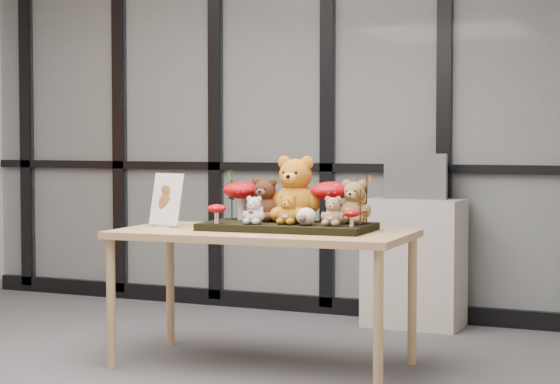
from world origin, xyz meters
The scene contains 25 objects.
floor centered at (0.00, 0.00, 0.00)m, with size 5.00×5.00×0.00m, color #515256.
room_shell centered at (0.00, 0.00, 1.68)m, with size 5.00×5.00×5.00m.
glass_partition centered at (0.00, 2.47, 1.42)m, with size 4.90×0.06×2.78m.
display_table centered at (0.75, 0.75, 0.69)m, with size 1.65×0.89×0.75m.
diorama_tray centered at (0.87, 0.82, 0.77)m, with size 0.92×0.46×0.04m, color black.
bear_pooh_yellow centered at (0.87, 0.93, 0.99)m, with size 0.31×0.28×0.40m, color #BC6F18, non-canonical shape.
bear_brown_medium centered at (0.71, 0.88, 0.93)m, with size 0.21×0.19×0.27m, color #401D11, non-canonical shape.
bear_tan_back centered at (1.22, 0.93, 0.92)m, with size 0.20×0.18×0.26m, color olive, non-canonical shape.
bear_small_yellow centered at (0.92, 0.73, 0.88)m, with size 0.14×0.13×0.18m, color #AB6816, non-canonical shape.
bear_white_bow centered at (0.74, 0.68, 0.88)m, with size 0.13×0.12×0.17m, color silver, non-canonical shape.
bear_beige_small centered at (1.17, 0.75, 0.88)m, with size 0.13×0.12×0.17m, color #9F785A, non-canonical shape.
plush_cream_hedgehog centered at (1.03, 0.72, 0.84)m, with size 0.08×0.07×0.11m, color white, non-canonical shape.
mushroom_back_left centered at (0.54, 0.92, 0.91)m, with size 0.22×0.22×0.24m, color #9B050A, non-canonical shape.
mushroom_back_right centered at (1.08, 0.94, 0.92)m, with size 0.23×0.23×0.25m, color #9B050A, non-canonical shape.
mushroom_front_left centered at (0.53, 0.63, 0.85)m, with size 0.11×0.11×0.12m, color #9B050A, non-canonical shape.
mushroom_front_right centered at (1.28, 0.74, 0.84)m, with size 0.09×0.09×0.10m, color #9B050A, non-canonical shape.
sprig_green_far_left centered at (0.48, 0.92, 0.93)m, with size 0.05×0.05×0.28m, color black, non-canonical shape.
sprig_green_mid_left centered at (0.59, 0.97, 0.91)m, with size 0.05×0.05×0.23m, color black, non-canonical shape.
sprig_dry_far_right centered at (1.29, 0.95, 0.93)m, with size 0.05×0.05×0.27m, color brown, non-canonical shape.
sprig_dry_mid_right centered at (1.29, 0.83, 0.89)m, with size 0.05×0.05×0.19m, color brown, non-canonical shape.
sprig_green_centre centered at (0.79, 1.00, 0.89)m, with size 0.05×0.05×0.19m, color black, non-canonical shape.
sign_holder centered at (0.15, 0.74, 0.89)m, with size 0.22×0.11×0.30m.
label_card centered at (0.82, 0.44, 0.75)m, with size 0.09×0.03×0.00m, color white.
cabinet centered at (1.16, 2.24, 0.43)m, with size 0.64×0.37×0.85m, color #ABA299.
monitor centered at (1.16, 2.26, 1.00)m, with size 0.43×0.04×0.30m.
Camera 1 is at (3.12, -4.24, 1.25)m, focal length 65.00 mm.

